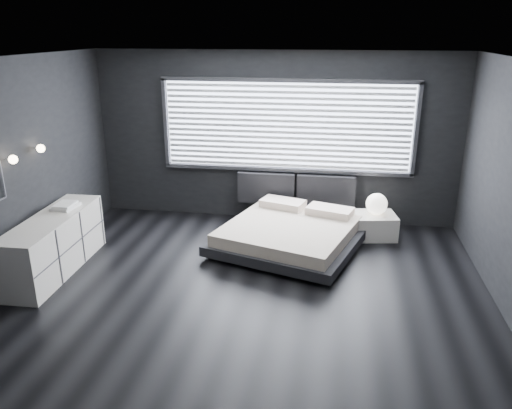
# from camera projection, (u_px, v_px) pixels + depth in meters

# --- Properties ---
(room) EXTENTS (6.04, 6.00, 2.80)m
(room) POSITION_uv_depth(u_px,v_px,m) (244.00, 188.00, 5.67)
(room) COLOR black
(room) RESTS_ON ground
(window) EXTENTS (4.14, 0.09, 1.52)m
(window) POSITION_uv_depth(u_px,v_px,m) (286.00, 126.00, 8.08)
(window) COLOR white
(window) RESTS_ON ground
(headboard) EXTENTS (1.96, 0.16, 0.52)m
(headboard) POSITION_uv_depth(u_px,v_px,m) (296.00, 189.00, 8.35)
(headboard) COLOR black
(headboard) RESTS_ON ground
(sconce_near) EXTENTS (0.18, 0.11, 0.11)m
(sconce_near) POSITION_uv_depth(u_px,v_px,m) (13.00, 159.00, 6.09)
(sconce_near) COLOR silver
(sconce_near) RESTS_ON ground
(sconce_far) EXTENTS (0.18, 0.11, 0.11)m
(sconce_far) POSITION_uv_depth(u_px,v_px,m) (41.00, 148.00, 6.65)
(sconce_far) COLOR silver
(sconce_far) RESTS_ON ground
(bed) EXTENTS (2.41, 2.35, 0.50)m
(bed) POSITION_uv_depth(u_px,v_px,m) (289.00, 234.00, 7.40)
(bed) COLOR black
(bed) RESTS_ON ground
(nightstand) EXTENTS (0.73, 0.64, 0.38)m
(nightstand) POSITION_uv_depth(u_px,v_px,m) (374.00, 225.00, 7.83)
(nightstand) COLOR silver
(nightstand) RESTS_ON ground
(orb_lamp) EXTENTS (0.33, 0.33, 0.33)m
(orb_lamp) POSITION_uv_depth(u_px,v_px,m) (377.00, 204.00, 7.74)
(orb_lamp) COLOR white
(orb_lamp) RESTS_ON nightstand
(dresser) EXTENTS (0.59, 1.93, 0.77)m
(dresser) POSITION_uv_depth(u_px,v_px,m) (55.00, 244.00, 6.68)
(dresser) COLOR silver
(dresser) RESTS_ON ground
(book_stack) EXTENTS (0.30, 0.38, 0.07)m
(book_stack) POSITION_uv_depth(u_px,v_px,m) (65.00, 206.00, 6.89)
(book_stack) COLOR white
(book_stack) RESTS_ON dresser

